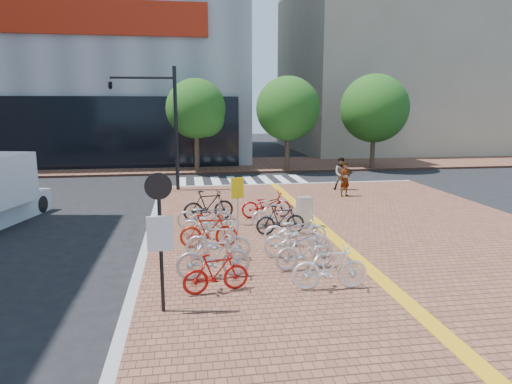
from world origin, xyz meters
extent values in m
plane|color=black|center=(0.00, 0.00, 0.00)|extent=(120.00, 120.00, 0.00)
cube|color=brown|center=(3.00, -5.00, 0.07)|extent=(14.00, 34.00, 0.15)
cube|color=orange|center=(2.00, -5.00, 0.16)|extent=(0.40, 34.00, 0.01)
cube|color=gray|center=(-4.00, -5.00, 0.08)|extent=(0.25, 34.00, 0.15)
cube|color=gray|center=(3.00, 12.00, 0.08)|extent=(14.00, 0.25, 0.15)
cube|color=brown|center=(0.00, 21.00, 0.07)|extent=(70.00, 8.00, 0.15)
cube|color=gray|center=(18.00, 32.00, 9.00)|extent=(20.00, 18.00, 18.00)
cube|color=silver|center=(-3.00, 14.00, 0.01)|extent=(0.50, 4.00, 0.01)
cube|color=silver|center=(-2.00, 14.00, 0.01)|extent=(0.50, 4.00, 0.01)
cube|color=silver|center=(-1.00, 14.00, 0.01)|extent=(0.50, 4.00, 0.01)
cube|color=silver|center=(0.00, 14.00, 0.01)|extent=(0.50, 4.00, 0.01)
cube|color=silver|center=(1.00, 14.00, 0.01)|extent=(0.50, 4.00, 0.01)
cube|color=silver|center=(2.00, 14.00, 0.01)|extent=(0.50, 4.00, 0.01)
cube|color=silver|center=(3.00, 14.00, 0.01)|extent=(0.50, 4.00, 0.01)
cube|color=silver|center=(4.00, 14.00, 0.01)|extent=(0.50, 4.00, 0.01)
cylinder|color=#38281E|center=(-2.00, 17.50, 1.45)|extent=(0.32, 0.32, 2.60)
sphere|color=#194714|center=(-2.00, 17.50, 4.20)|extent=(3.80, 3.80, 3.80)
sphere|color=#194714|center=(-1.40, 17.20, 3.60)|extent=(2.40, 2.40, 2.40)
cylinder|color=#38281E|center=(4.00, 17.50, 1.45)|extent=(0.32, 0.32, 2.60)
sphere|color=#194714|center=(4.00, 17.50, 4.20)|extent=(4.20, 4.20, 4.20)
sphere|color=#194714|center=(4.60, 17.20, 3.60)|extent=(2.40, 2.40, 2.40)
cylinder|color=#38281E|center=(10.00, 17.50, 1.45)|extent=(0.32, 0.32, 2.60)
sphere|color=#194714|center=(10.00, 17.50, 4.20)|extent=(4.60, 4.60, 4.60)
sphere|color=#194714|center=(10.60, 17.20, 3.60)|extent=(2.40, 2.40, 2.40)
imported|color=#A9110C|center=(-2.09, -2.32, 0.62)|extent=(1.61, 0.75, 0.94)
imported|color=#AEAEB3|center=(-2.09, -1.46, 0.71)|extent=(1.88, 0.64, 1.11)
imported|color=silver|center=(-1.89, -0.10, 0.69)|extent=(1.87, 0.81, 1.09)
imported|color=#AB1F0C|center=(-2.08, 1.07, 0.67)|extent=(1.76, 0.58, 1.04)
imported|color=silver|center=(-1.98, 1.98, 0.64)|extent=(1.95, 0.98, 0.98)
imported|color=#B0AFB4|center=(-2.11, 3.18, 0.66)|extent=(2.00, 0.93, 1.01)
imported|color=black|center=(-1.92, 4.42, 0.72)|extent=(1.97, 0.84, 1.14)
imported|color=white|center=(0.54, -2.55, 0.69)|extent=(1.81, 0.59, 1.08)
imported|color=#B4B4B9|center=(0.31, -1.18, 0.65)|extent=(1.71, 0.73, 0.99)
imported|color=silver|center=(0.34, -0.21, 0.65)|extent=(1.96, 0.88, 0.99)
imported|color=white|center=(0.54, 0.87, 0.66)|extent=(1.98, 0.84, 1.01)
imported|color=black|center=(0.36, 2.18, 0.65)|extent=(1.69, 0.58, 1.00)
imported|color=silver|center=(0.29, 3.11, 0.64)|extent=(1.68, 0.74, 0.98)
imported|color=#A80C0D|center=(0.29, 4.53, 0.65)|extent=(1.92, 0.69, 1.00)
imported|color=gray|center=(4.70, 8.11, 0.97)|extent=(0.71, 0.62, 1.63)
imported|color=#4E5463|center=(5.09, 9.72, 0.98)|extent=(0.93, 0.80, 1.66)
cube|color=silver|center=(1.37, 2.95, 0.69)|extent=(0.55, 0.43, 1.08)
cylinder|color=#B7B7BC|center=(-0.92, 3.62, 0.99)|extent=(0.08, 0.08, 1.68)
cube|color=yellow|center=(-0.92, 3.58, 1.50)|extent=(0.46, 0.17, 0.75)
cylinder|color=black|center=(-3.25, -3.15, 1.60)|extent=(0.08, 0.08, 2.91)
cylinder|color=black|center=(-3.25, -3.21, 2.81)|extent=(0.54, 0.08, 0.54)
cube|color=silver|center=(-3.25, -3.21, 1.85)|extent=(0.53, 0.08, 0.73)
cylinder|color=black|center=(-3.15, 11.08, 3.21)|extent=(0.18, 0.18, 6.13)
cylinder|color=black|center=(-4.68, 11.08, 5.72)|extent=(3.06, 0.12, 0.12)
imported|color=black|center=(-6.21, 11.08, 5.41)|extent=(0.27, 1.27, 0.51)
cube|color=silver|center=(-9.63, 7.31, 1.57)|extent=(2.36, 2.36, 1.32)
cylinder|color=black|center=(-10.38, 7.82, 0.36)|extent=(0.40, 0.74, 0.71)
cylinder|color=black|center=(-8.72, 7.38, 0.36)|extent=(0.40, 0.74, 0.71)
camera|label=1|loc=(-2.68, -12.24, 4.38)|focal=32.00mm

